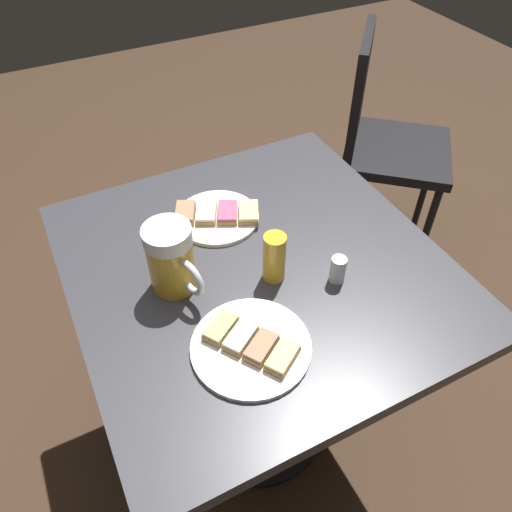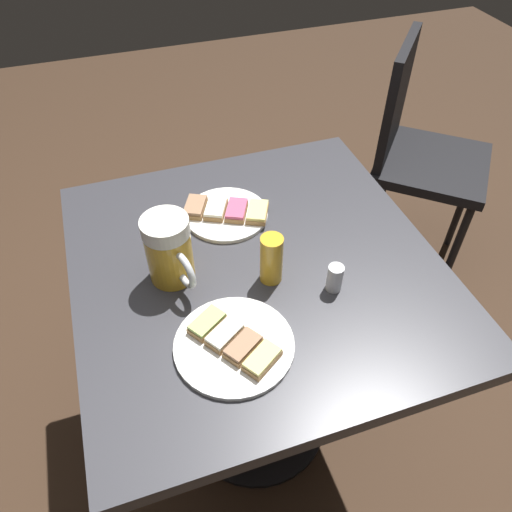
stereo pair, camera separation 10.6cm
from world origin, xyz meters
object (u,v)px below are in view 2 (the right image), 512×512
Objects in this scene: salt_shaker at (335,278)px; cafe_chair at (417,149)px; plate_near at (226,212)px; beer_glass_small at (271,259)px; plate_far at (234,344)px; beer_mug at (170,250)px.

salt_shaker is 0.95m from cafe_chair.
plate_near is 1.85× the size of beer_glass_small.
salt_shaker is (-0.15, 0.29, 0.02)m from plate_near.
plate_near is 0.24× the size of cafe_chair.
salt_shaker is at bearing -4.40° from cafe_chair.
beer_glass_small is (-0.03, 0.23, 0.05)m from plate_near.
plate_far is (0.09, 0.37, -0.00)m from plate_near.
plate_far is 1.47× the size of beer_mug.
cafe_chair is at bearing -151.83° from beer_mug.
plate_far is 1.99× the size of beer_glass_small.
cafe_chair is at bearing -142.69° from beer_glass_small.
beer_mug is 0.21m from beer_glass_small.
plate_far is at bearing 48.85° from beer_glass_small.
salt_shaker is at bearing 149.07° from beer_glass_small.
beer_glass_small is at bearing -30.93° from salt_shaker.
cafe_chair is (-0.77, -0.59, -0.25)m from beer_glass_small.
salt_shaker is (-0.11, 0.07, -0.03)m from beer_glass_small.
cafe_chair reaches higher than plate_far.
beer_glass_small is (-0.12, -0.14, 0.05)m from plate_far.
cafe_chair reaches higher than beer_mug.
beer_mug is at bearing -24.29° from salt_shaker.
plate_near is 1.37× the size of beer_mug.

